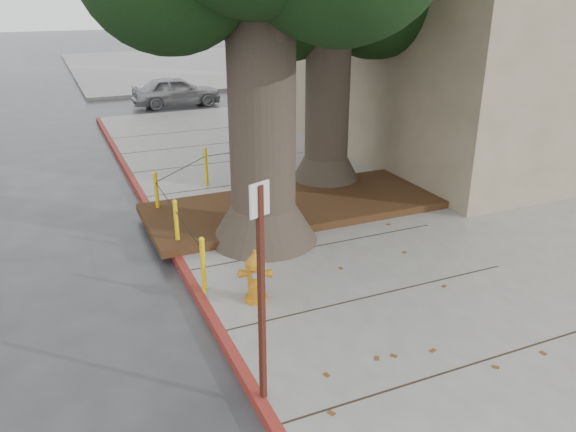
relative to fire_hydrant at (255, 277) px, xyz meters
name	(u,v)px	position (x,y,z in m)	size (l,w,h in m)	color
ground	(346,311)	(1.25, -0.60, -0.57)	(140.00, 140.00, 0.00)	#28282B
sidewalk_main	(520,200)	(7.25, 1.90, -0.49)	(16.00, 26.00, 0.15)	slate
sidewalk_far	(201,65)	(7.25, 29.40, -0.49)	(16.00, 20.00, 0.15)	slate
curb_red	(180,263)	(-0.75, 1.90, -0.49)	(0.14, 26.00, 0.16)	maroon
planter_bed	(295,206)	(2.15, 3.30, -0.34)	(6.40, 2.60, 0.16)	black
bollard_ring	(210,191)	(0.39, 3.77, 0.10)	(3.79, 5.39, 0.95)	yellow
fire_hydrant	(255,277)	(0.00, 0.00, 0.00)	(0.47, 0.47, 0.86)	orange
signpost	(261,284)	(-0.70, -2.10, 1.09)	(0.25, 0.12, 2.66)	#471911
car_silver	(176,91)	(2.70, 16.74, 0.06)	(1.48, 3.69, 1.26)	#9C9DA1
car_red	(318,75)	(10.38, 18.69, 0.04)	(1.28, 3.66, 1.21)	maroon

